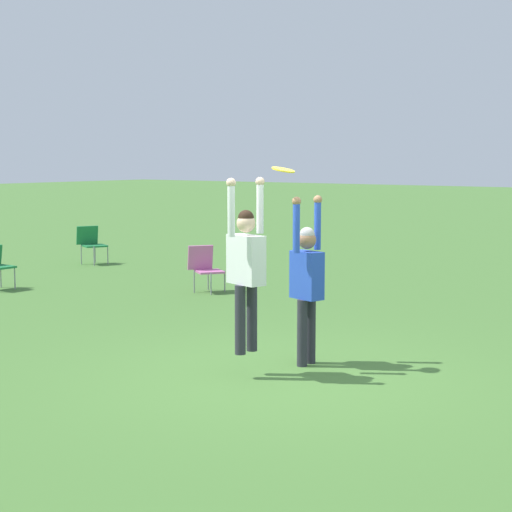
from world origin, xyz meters
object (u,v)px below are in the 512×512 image
frisbee (283,170)px  camping_chair_0 (91,242)px  person_jumping (246,262)px  person_defending (307,277)px  camping_chair_4 (205,266)px

frisbee → camping_chair_0: bearing=59.3°
frisbee → camping_chair_0: 10.65m
person_jumping → person_defending: (0.85, -0.24, -0.25)m
person_defending → camping_chair_4: (3.49, 4.47, -0.56)m
frisbee → camping_chair_4: (3.79, 4.33, -1.81)m
frisbee → camping_chair_0: (5.36, 9.03, -1.78)m
person_jumping → person_defending: bearing=-90.0°
person_defending → camping_chair_4: person_defending is taller
camping_chair_0 → camping_chair_4: (-1.58, -4.70, -0.03)m
person_jumping → person_defending: person_jumping is taller
person_jumping → camping_chair_4: 6.11m
person_jumping → camping_chair_4: size_ratio=2.30×
person_defending → camping_chair_0: size_ratio=2.29×
camping_chair_0 → camping_chair_4: 4.96m
person_defending → frisbee: 1.29m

